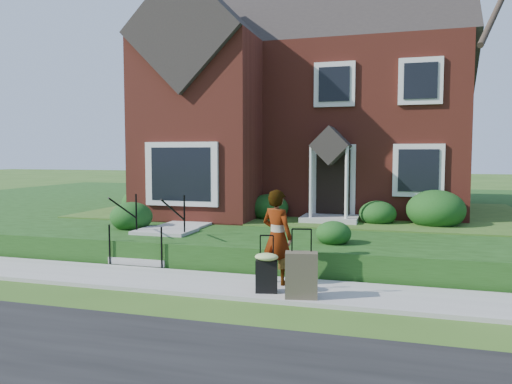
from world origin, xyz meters
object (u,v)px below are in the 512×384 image
at_px(suitcase_black, 267,270).
at_px(front_steps, 156,241).
at_px(woman, 277,237).
at_px(suitcase_olive, 301,275).

bearing_deg(suitcase_black, front_steps, 133.71).
xyz_separation_m(front_steps, woman, (3.39, -1.57, 0.51)).
bearing_deg(suitcase_olive, suitcase_black, 156.10).
xyz_separation_m(front_steps, suitcase_black, (3.37, -2.24, 0.01)).
bearing_deg(front_steps, suitcase_olive, -30.63).
distance_m(front_steps, suitcase_olive, 4.69).
bearing_deg(woman, suitcase_black, 111.03).
relative_size(woman, suitcase_olive, 1.51).
bearing_deg(front_steps, suitcase_black, -33.59).
relative_size(front_steps, suitcase_black, 1.94).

